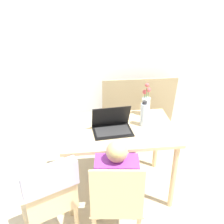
{
  "coord_description": "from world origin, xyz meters",
  "views": [
    {
      "loc": [
        -0.58,
        -0.62,
        2.0
      ],
      "look_at": [
        -0.34,
        1.48,
        0.92
      ],
      "focal_mm": 42.0,
      "sensor_mm": 36.0,
      "label": 1
    }
  ],
  "objects_px": {
    "chair_spare": "(50,193)",
    "laptop": "(112,125)",
    "flower_vase": "(146,104)",
    "person_seated": "(117,176)",
    "chair_occupied": "(117,202)",
    "water_bottle": "(144,114)"
  },
  "relations": [
    {
      "from": "chair_spare",
      "to": "flower_vase",
      "type": "xyz_separation_m",
      "value": [
        0.9,
        0.86,
        0.27
      ]
    },
    {
      "from": "chair_spare",
      "to": "flower_vase",
      "type": "height_order",
      "value": "flower_vase"
    },
    {
      "from": "laptop",
      "to": "chair_occupied",
      "type": "bearing_deg",
      "value": -98.07
    },
    {
      "from": "person_seated",
      "to": "flower_vase",
      "type": "bearing_deg",
      "value": -110.77
    },
    {
      "from": "chair_spare",
      "to": "person_seated",
      "type": "xyz_separation_m",
      "value": [
        0.51,
        0.11,
        0.01
      ]
    },
    {
      "from": "person_seated",
      "to": "water_bottle",
      "type": "xyz_separation_m",
      "value": [
        0.33,
        0.54,
        0.25
      ]
    },
    {
      "from": "chair_spare",
      "to": "laptop",
      "type": "xyz_separation_m",
      "value": [
        0.53,
        0.6,
        0.2
      ]
    },
    {
      "from": "chair_spare",
      "to": "person_seated",
      "type": "height_order",
      "value": "person_seated"
    },
    {
      "from": "person_seated",
      "to": "laptop",
      "type": "bearing_deg",
      "value": -85.28
    },
    {
      "from": "laptop",
      "to": "chair_spare",
      "type": "bearing_deg",
      "value": -136.51
    },
    {
      "from": "chair_occupied",
      "to": "person_seated",
      "type": "distance_m",
      "value": 0.2
    },
    {
      "from": "water_bottle",
      "to": "chair_spare",
      "type": "bearing_deg",
      "value": -142.14
    },
    {
      "from": "flower_vase",
      "to": "laptop",
      "type": "bearing_deg",
      "value": -144.84
    },
    {
      "from": "chair_occupied",
      "to": "water_bottle",
      "type": "bearing_deg",
      "value": -110.38
    },
    {
      "from": "chair_occupied",
      "to": "water_bottle",
      "type": "xyz_separation_m",
      "value": [
        0.34,
        0.67,
        0.4
      ]
    },
    {
      "from": "chair_occupied",
      "to": "person_seated",
      "type": "bearing_deg",
      "value": -90.0
    },
    {
      "from": "chair_spare",
      "to": "water_bottle",
      "type": "bearing_deg",
      "value": -166.77
    },
    {
      "from": "laptop",
      "to": "flower_vase",
      "type": "distance_m",
      "value": 0.47
    },
    {
      "from": "chair_occupied",
      "to": "flower_vase",
      "type": "relative_size",
      "value": 2.44
    },
    {
      "from": "laptop",
      "to": "flower_vase",
      "type": "bearing_deg",
      "value": 30.18
    },
    {
      "from": "laptop",
      "to": "flower_vase",
      "type": "relative_size",
      "value": 1.05
    },
    {
      "from": "chair_spare",
      "to": "laptop",
      "type": "relative_size",
      "value": 2.35
    }
  ]
}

